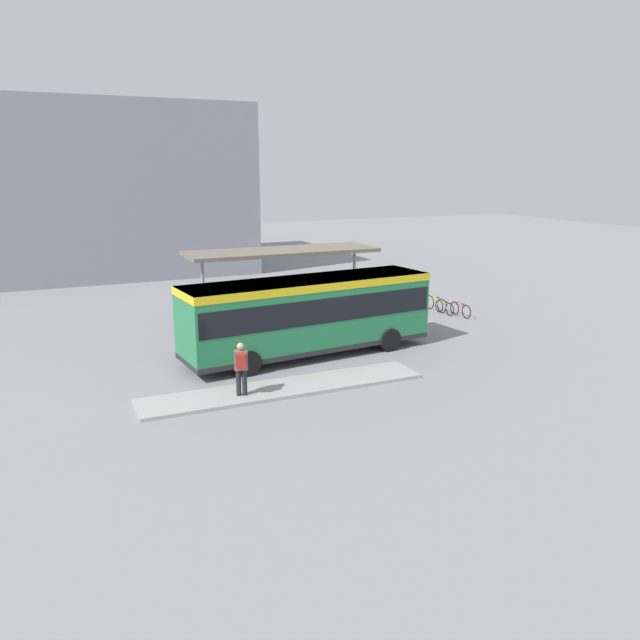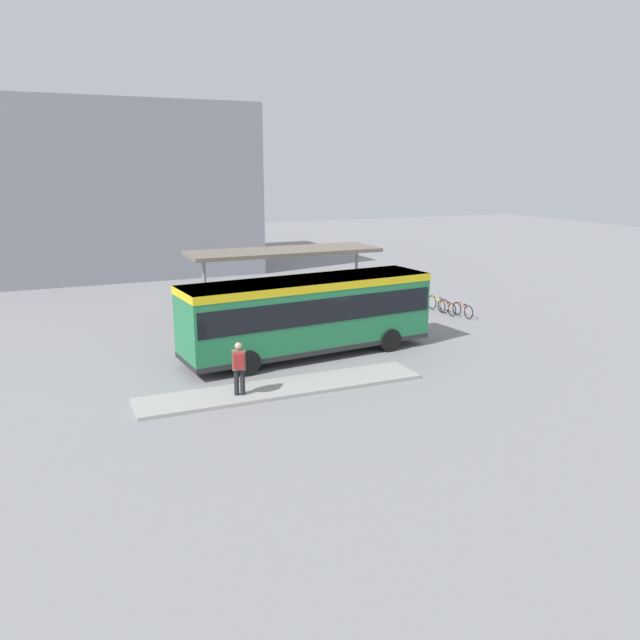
# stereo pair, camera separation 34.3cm
# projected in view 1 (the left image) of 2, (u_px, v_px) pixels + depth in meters

# --- Properties ---
(ground_plane) EXTENTS (120.00, 120.00, 0.00)m
(ground_plane) POSITION_uv_depth(u_px,v_px,m) (309.00, 355.00, 25.13)
(ground_plane) COLOR gray
(curb_island) EXTENTS (9.85, 1.80, 0.12)m
(curb_island) POSITION_uv_depth(u_px,v_px,m) (285.00, 388.00, 21.16)
(curb_island) COLOR #9E9E99
(curb_island) RESTS_ON ground_plane
(city_bus) EXTENTS (10.37, 3.52, 3.10)m
(city_bus) POSITION_uv_depth(u_px,v_px,m) (309.00, 311.00, 24.71)
(city_bus) COLOR #237A47
(city_bus) RESTS_ON ground_plane
(pedestrian_waiting) EXTENTS (0.49, 0.53, 1.78)m
(pedestrian_waiting) POSITION_uv_depth(u_px,v_px,m) (241.00, 366.00, 20.05)
(pedestrian_waiting) COLOR #232328
(pedestrian_waiting) RESTS_ON curb_island
(bicycle_red) EXTENTS (0.48, 1.62, 0.70)m
(bicycle_red) POSITION_uv_depth(u_px,v_px,m) (460.00, 310.00, 31.53)
(bicycle_red) COLOR black
(bicycle_red) RESTS_ON ground_plane
(bicycle_orange) EXTENTS (0.48, 1.59, 0.69)m
(bicycle_orange) POSITION_uv_depth(u_px,v_px,m) (444.00, 307.00, 32.07)
(bicycle_orange) COLOR black
(bicycle_orange) RESTS_ON ground_plane
(bicycle_yellow) EXTENTS (0.48, 1.78, 0.77)m
(bicycle_yellow) POSITION_uv_depth(u_px,v_px,m) (436.00, 304.00, 32.77)
(bicycle_yellow) COLOR black
(bicycle_yellow) RESTS_ON ground_plane
(station_shelter) EXTENTS (9.46, 3.04, 3.42)m
(station_shelter) POSITION_uv_depth(u_px,v_px,m) (282.00, 252.00, 30.71)
(station_shelter) COLOR #706656
(station_shelter) RESTS_ON ground_plane
(potted_planter_near_shelter) EXTENTS (0.87, 0.87, 1.32)m
(potted_planter_near_shelter) POSITION_uv_depth(u_px,v_px,m) (293.00, 314.00, 29.04)
(potted_planter_near_shelter) COLOR slate
(potted_planter_near_shelter) RESTS_ON ground_plane
(station_building) EXTENTS (20.23, 14.99, 11.62)m
(station_building) POSITION_uv_depth(u_px,v_px,m) (95.00, 189.00, 45.52)
(station_building) COLOR gray
(station_building) RESTS_ON ground_plane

